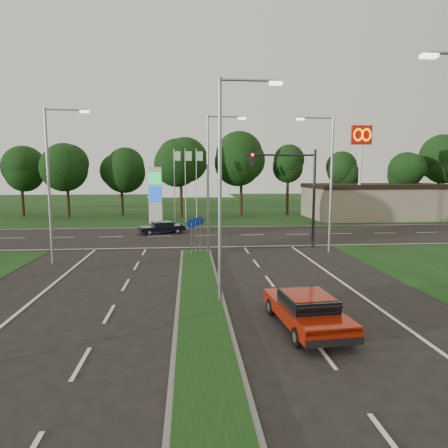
{
  "coord_description": "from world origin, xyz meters",
  "views": [
    {
      "loc": [
        -0.43,
        -9.91,
        5.29
      ],
      "look_at": [
        1.72,
        14.51,
        2.2
      ],
      "focal_mm": 32.0,
      "sensor_mm": 36.0,
      "label": 1
    }
  ],
  "objects": [
    {
      "name": "navy_sedan",
      "position": [
        -2.85,
        25.49,
        0.57
      ],
      "size": [
        4.18,
        2.66,
        1.07
      ],
      "rotation": [
        0.0,
        0.0,
        1.87
      ],
      "color": "black",
      "rests_on": "ground"
    },
    {
      "name": "cross_road",
      "position": [
        0.0,
        24.0,
        0.0
      ],
      "size": [
        160.0,
        12.0,
        0.02
      ],
      "primitive_type": "cube",
      "color": "black",
      "rests_on": "ground"
    },
    {
      "name": "commercial_building",
      "position": [
        22.0,
        36.0,
        2.0
      ],
      "size": [
        16.0,
        9.0,
        4.0
      ],
      "primitive_type": "cube",
      "color": "gray",
      "rests_on": "ground"
    },
    {
      "name": "traffic_signal",
      "position": [
        7.19,
        18.0,
        4.65
      ],
      "size": [
        5.1,
        0.42,
        7.0
      ],
      "color": "black",
      "rests_on": "ground"
    },
    {
      "name": "median_signs",
      "position": [
        0.0,
        16.4,
        1.71
      ],
      "size": [
        1.16,
        1.76,
        2.38
      ],
      "color": "gray",
      "rests_on": "ground"
    },
    {
      "name": "mcdonalds_sign",
      "position": [
        18.0,
        31.97,
        7.99
      ],
      "size": [
        2.2,
        0.47,
        10.4
      ],
      "color": "silver",
      "rests_on": "ground"
    },
    {
      "name": "streetlight_left_far",
      "position": [
        -8.3,
        14.0,
        5.08
      ],
      "size": [
        2.53,
        0.22,
        9.0
      ],
      "color": "gray",
      "rests_on": "ground"
    },
    {
      "name": "verge_far",
      "position": [
        0.0,
        55.0,
        0.0
      ],
      "size": [
        160.0,
        50.0,
        0.02
      ],
      "primitive_type": "cube",
      "color": "#143311",
      "rests_on": "ground"
    },
    {
      "name": "median_kerb",
      "position": [
        0.0,
        4.0,
        0.06
      ],
      "size": [
        2.0,
        26.0,
        0.12
      ],
      "primitive_type": "cube",
      "color": "slate",
      "rests_on": "ground"
    },
    {
      "name": "gas_pylon",
      "position": [
        -3.79,
        33.05,
        3.2
      ],
      "size": [
        5.8,
        1.26,
        8.0
      ],
      "color": "silver",
      "rests_on": "ground"
    },
    {
      "name": "streetlight_right_far",
      "position": [
        8.8,
        16.0,
        5.08
      ],
      "size": [
        2.53,
        0.22,
        9.0
      ],
      "rotation": [
        0.0,
        0.0,
        3.14
      ],
      "color": "gray",
      "rests_on": "ground"
    },
    {
      "name": "treeline_far",
      "position": [
        0.1,
        39.93,
        6.83
      ],
      "size": [
        6.0,
        6.0,
        9.9
      ],
      "color": "black",
      "rests_on": "ground"
    },
    {
      "name": "red_sedan",
      "position": [
        3.56,
        3.02,
        0.66
      ],
      "size": [
        2.18,
        4.59,
        1.22
      ],
      "rotation": [
        0.0,
        0.0,
        0.08
      ],
      "color": "#931908",
      "rests_on": "ground"
    },
    {
      "name": "ground",
      "position": [
        0.0,
        0.0,
        0.0
      ],
      "size": [
        160.0,
        160.0,
        0.0
      ],
      "primitive_type": "plane",
      "color": "black",
      "rests_on": "ground"
    },
    {
      "name": "streetlight_median_near",
      "position": [
        1.0,
        6.0,
        5.08
      ],
      "size": [
        2.53,
        0.22,
        9.0
      ],
      "color": "gray",
      "rests_on": "ground"
    },
    {
      "name": "streetlight_median_far",
      "position": [
        1.0,
        16.0,
        5.08
      ],
      "size": [
        2.53,
        0.22,
        9.0
      ],
      "color": "gray",
      "rests_on": "ground"
    }
  ]
}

